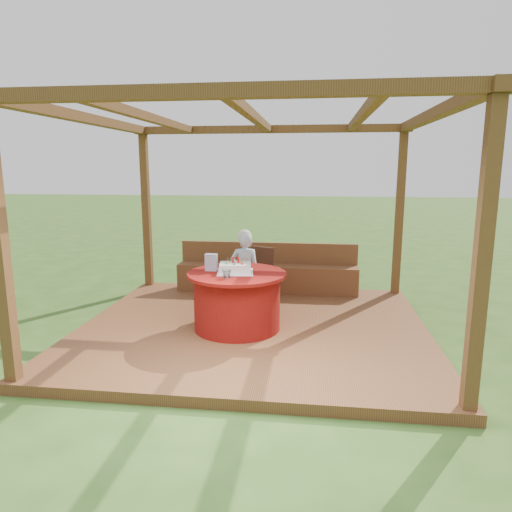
{
  "coord_description": "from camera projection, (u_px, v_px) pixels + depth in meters",
  "views": [
    {
      "loc": [
        0.77,
        -5.72,
        2.17
      ],
      "look_at": [
        0.0,
        0.25,
        1.0
      ],
      "focal_mm": 32.0,
      "sensor_mm": 36.0,
      "label": 1
    }
  ],
  "objects": [
    {
      "name": "deck",
      "position": [
        254.0,
        329.0,
        6.07
      ],
      "size": [
        4.5,
        4.0,
        0.12
      ],
      "primitive_type": "cube",
      "color": "brown",
      "rests_on": "ground"
    },
    {
      "name": "pergola",
      "position": [
        253.0,
        148.0,
        5.62
      ],
      "size": [
        4.5,
        4.0,
        2.72
      ],
      "color": "brown",
      "rests_on": "deck"
    },
    {
      "name": "ground",
      "position": [
        254.0,
        333.0,
        6.08
      ],
      "size": [
        60.0,
        60.0,
        0.0
      ],
      "primitive_type": "plane",
      "color": "#2F551C",
      "rests_on": "ground"
    },
    {
      "name": "drinking_glass",
      "position": [
        227.0,
        274.0,
        5.48
      ],
      "size": [
        0.12,
        0.12,
        0.1
      ],
      "primitive_type": "imported",
      "rotation": [
        0.0,
        0.0,
        0.13
      ],
      "color": "white",
      "rests_on": "table"
    },
    {
      "name": "table",
      "position": [
        237.0,
        300.0,
        5.85
      ],
      "size": [
        1.26,
        1.26,
        0.74
      ],
      "color": "maroon",
      "rests_on": "deck"
    },
    {
      "name": "elderly_woman",
      "position": [
        245.0,
        270.0,
        6.57
      ],
      "size": [
        0.44,
        0.32,
        1.19
      ],
      "color": "#A2D1F1",
      "rests_on": "deck"
    },
    {
      "name": "birthday_cake",
      "position": [
        235.0,
        268.0,
        5.78
      ],
      "size": [
        0.51,
        0.51,
        0.19
      ],
      "color": "white",
      "rests_on": "table"
    },
    {
      "name": "gift_bag",
      "position": [
        211.0,
        262.0,
        5.88
      ],
      "size": [
        0.16,
        0.1,
        0.22
      ],
      "primitive_type": "cube",
      "rotation": [
        0.0,
        0.0,
        0.02
      ],
      "color": "#C881B2",
      "rests_on": "table"
    },
    {
      "name": "bench",
      "position": [
        267.0,
        275.0,
        7.68
      ],
      "size": [
        3.0,
        0.42,
        0.8
      ],
      "color": "brown",
      "rests_on": "deck"
    },
    {
      "name": "chair",
      "position": [
        259.0,
        273.0,
        7.02
      ],
      "size": [
        0.53,
        0.53,
        0.85
      ],
      "color": "#391D12",
      "rests_on": "deck"
    }
  ]
}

